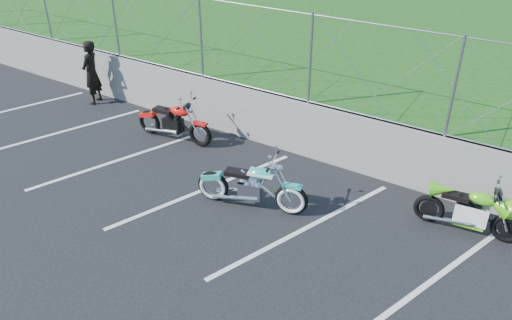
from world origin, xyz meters
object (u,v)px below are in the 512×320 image
Objects in this scene: person_standing at (91,73)px; naked_orange at (175,123)px; cruiser_turquoise at (253,188)px; sportbike_green at (470,212)px.

naked_orange is at bearing 61.59° from person_standing.
cruiser_turquoise is 4.00m from sportbike_green.
cruiser_turquoise is 1.22× the size of person_standing.
person_standing is (-3.54, 0.51, 0.45)m from naked_orange.
person_standing is (-10.46, 0.35, 0.47)m from sportbike_green.
cruiser_turquoise reaches higher than sportbike_green.
person_standing reaches higher than cruiser_turquoise.
sportbike_green is at bearing 67.91° from person_standing.
naked_orange is (-3.22, 1.35, 0.01)m from cruiser_turquoise.
cruiser_turquoise is at bearing -163.99° from sportbike_green.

